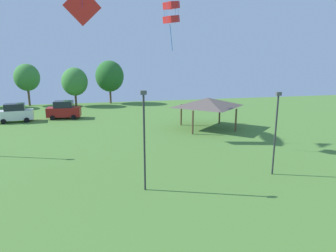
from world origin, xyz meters
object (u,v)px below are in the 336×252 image
object	(u,v)px
kite_flying_1	(171,12)
light_post_2	(144,136)
parked_car_second_from_left	(64,110)
treeline_tree_3	(110,76)
treeline_tree_2	(75,82)
treeline_tree_1	(27,77)
kite_flying_6	(82,6)
parked_car_leftmost	(15,113)
park_pavilion	(208,102)
light_post_1	(276,129)

from	to	relation	value
kite_flying_1	light_post_2	xyz separation A→B (m)	(-3.83, -8.90, -8.32)
parked_car_second_from_left	treeline_tree_3	distance (m)	15.05
treeline_tree_2	treeline_tree_1	bearing A→B (deg)	163.61
kite_flying_6	parked_car_leftmost	size ratio (longest dim) A/B	0.80
kite_flying_1	parked_car_second_from_left	distance (m)	22.18
treeline_tree_1	treeline_tree_3	world-z (taller)	treeline_tree_3
parked_car_leftmost	treeline_tree_3	distance (m)	19.12
light_post_2	kite_flying_6	bearing A→B (deg)	104.70
parked_car_leftmost	park_pavilion	world-z (taller)	park_pavilion
kite_flying_1	treeline_tree_2	size ratio (longest dim) A/B	0.63
kite_flying_6	light_post_1	bearing A→B (deg)	-46.06
treeline_tree_2	light_post_2	bearing A→B (deg)	-80.02
parked_car_second_from_left	park_pavilion	world-z (taller)	park_pavilion
kite_flying_1	park_pavilion	distance (m)	12.18
light_post_1	light_post_2	size ratio (longest dim) A/B	0.94
park_pavilion	treeline_tree_3	xyz separation A→B (m)	(-10.09, 22.81, 1.81)
parked_car_leftmost	treeline_tree_1	size ratio (longest dim) A/B	0.62
parked_car_second_from_left	parked_car_leftmost	bearing A→B (deg)	-166.58
park_pavilion	treeline_tree_3	bearing A→B (deg)	113.86
light_post_2	treeline_tree_2	bearing A→B (deg)	99.98
light_post_1	kite_flying_1	bearing A→B (deg)	122.44
light_post_2	light_post_1	bearing A→B (deg)	3.09
kite_flying_1	treeline_tree_1	distance (m)	35.19
kite_flying_6	parked_car_leftmost	world-z (taller)	kite_flying_6
kite_flying_1	parked_car_leftmost	distance (m)	25.04
kite_flying_1	light_post_2	world-z (taller)	kite_flying_1
park_pavilion	treeline_tree_2	bearing A→B (deg)	127.43
light_post_1	treeline_tree_1	size ratio (longest dim) A/B	0.82
park_pavilion	light_post_2	bearing A→B (deg)	-122.79
park_pavilion	treeline_tree_1	world-z (taller)	treeline_tree_1
treeline_tree_1	park_pavilion	bearing A→B (deg)	-44.20
kite_flying_6	light_post_2	xyz separation A→B (m)	(3.61, -13.76, -9.28)
treeline_tree_2	parked_car_second_from_left	bearing A→B (deg)	-94.51
parked_car_leftmost	light_post_1	distance (m)	32.43
parked_car_leftmost	treeline_tree_2	distance (m)	14.04
kite_flying_1	light_post_2	bearing A→B (deg)	-113.29
parked_car_leftmost	light_post_1	xyz separation A→B (m)	(22.23, -23.51, 2.14)
kite_flying_1	treeline_tree_3	size ratio (longest dim) A/B	0.54
parked_car_leftmost	light_post_2	distance (m)	27.43
parked_car_leftmost	parked_car_second_from_left	bearing A→B (deg)	1.45
kite_flying_6	parked_car_leftmost	bearing A→B (deg)	132.68
parked_car_second_from_left	light_post_1	xyz separation A→B (m)	(16.37, -24.44, 2.12)
treeline_tree_2	treeline_tree_3	distance (m)	6.26
kite_flying_6	treeline_tree_3	distance (m)	25.55
parked_car_leftmost	treeline_tree_1	bearing A→B (deg)	87.10
park_pavilion	light_post_1	xyz separation A→B (m)	(-0.51, -14.54, 0.23)
treeline_tree_3	kite_flying_1	bearing A→B (deg)	-81.68
parked_car_leftmost	light_post_2	bearing A→B (deg)	-69.00
treeline_tree_3	light_post_1	bearing A→B (deg)	-75.62
treeline_tree_1	treeline_tree_3	xyz separation A→B (m)	(13.82, -0.43, 0.05)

